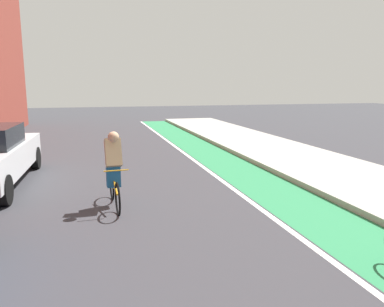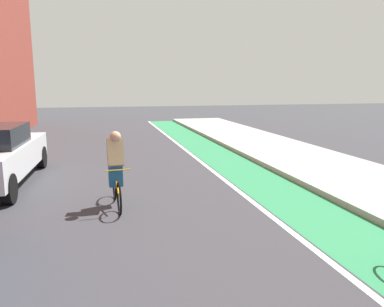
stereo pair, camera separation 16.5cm
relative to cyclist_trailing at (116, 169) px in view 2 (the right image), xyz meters
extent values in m
plane|color=#38383D|center=(0.29, -0.56, -0.81)|extent=(74.10, 74.10, 0.00)
cube|color=#2D8451|center=(3.79, 1.44, -0.81)|extent=(1.60, 33.68, 0.00)
cube|color=white|center=(2.89, 1.44, -0.81)|extent=(0.12, 33.68, 0.00)
cube|color=#A8A59E|center=(6.27, 1.44, -0.74)|extent=(3.36, 33.68, 0.14)
cylinder|color=black|center=(-2.09, 4.34, -0.48)|extent=(0.25, 0.67, 0.66)
cylinder|color=black|center=(-2.24, 0.71, -0.48)|extent=(0.25, 0.67, 0.66)
torus|color=black|center=(0.03, -0.53, -0.47)|extent=(0.08, 0.67, 0.67)
torus|color=black|center=(-0.03, 0.52, -0.47)|extent=(0.08, 0.67, 0.67)
cylinder|color=gold|center=(0.00, -0.01, -0.25)|extent=(0.09, 0.96, 0.33)
cylinder|color=gold|center=(-0.01, 0.17, -0.17)|extent=(0.04, 0.12, 0.55)
cylinder|color=gold|center=(0.02, -0.45, 0.08)|extent=(0.48, 0.05, 0.02)
cube|color=#1E598C|center=(-0.01, 0.10, -0.10)|extent=(0.29, 0.25, 0.56)
cube|color=tan|center=(0.00, -0.03, 0.36)|extent=(0.34, 0.42, 0.60)
sphere|color=tan|center=(0.01, -0.19, 0.70)|extent=(0.22, 0.22, 0.22)
camera|label=1|loc=(-0.39, -7.68, 1.72)|focal=35.18mm
camera|label=2|loc=(-0.23, -7.72, 1.72)|focal=35.18mm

